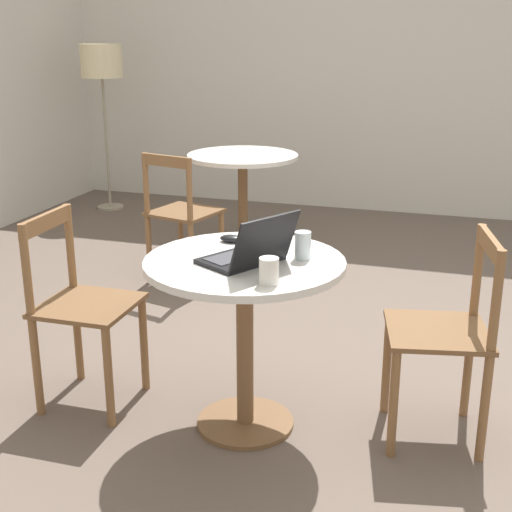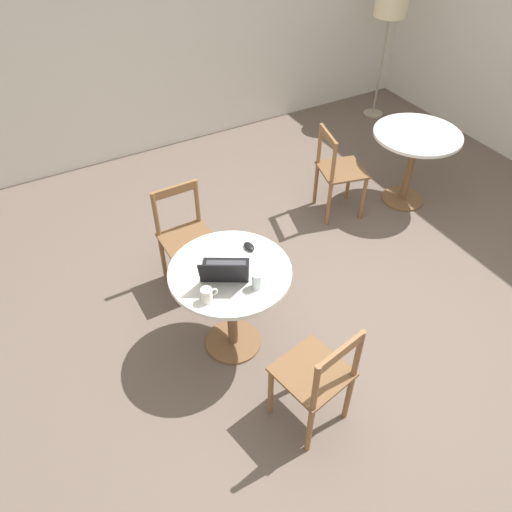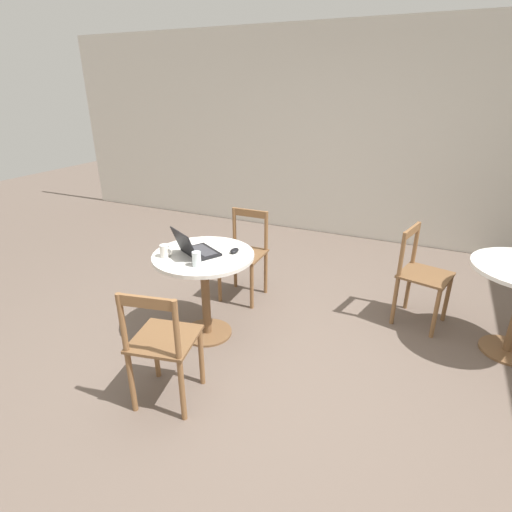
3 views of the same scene
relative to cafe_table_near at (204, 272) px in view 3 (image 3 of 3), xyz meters
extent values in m
plane|color=#66564C|center=(0.68, -0.27, -0.58)|extent=(16.00, 16.00, 0.00)
cube|color=silver|center=(0.68, 2.96, 0.77)|extent=(9.40, 0.06, 2.70)
cylinder|color=brown|center=(0.00, 0.00, -0.57)|extent=(0.41, 0.41, 0.02)
cylinder|color=brown|center=(0.00, 0.00, -0.22)|extent=(0.07, 0.07, 0.69)
cylinder|color=silver|center=(0.00, 0.00, 0.14)|extent=(0.80, 0.80, 0.03)
cylinder|color=brown|center=(2.31, 0.77, -0.57)|extent=(0.41, 0.41, 0.02)
cylinder|color=brown|center=(0.16, 0.54, -0.36)|extent=(0.04, 0.04, 0.45)
cylinder|color=brown|center=(-0.18, 0.54, -0.36)|extent=(0.04, 0.04, 0.45)
cylinder|color=brown|center=(0.16, 0.89, -0.36)|extent=(0.04, 0.04, 0.45)
cylinder|color=brown|center=(-0.18, 0.88, -0.36)|extent=(0.04, 0.04, 0.45)
cube|color=brown|center=(-0.01, 0.71, -0.12)|extent=(0.40, 0.40, 0.02)
cylinder|color=brown|center=(0.16, 0.89, 0.08)|extent=(0.04, 0.04, 0.39)
cylinder|color=brown|center=(-0.18, 0.88, 0.08)|extent=(0.04, 0.04, 0.39)
cube|color=brown|center=(-0.01, 0.88, 0.24)|extent=(0.37, 0.03, 0.07)
cylinder|color=brown|center=(-0.05, -0.62, -0.36)|extent=(0.04, 0.04, 0.45)
cylinder|color=brown|center=(0.29, -0.55, -0.36)|extent=(0.04, 0.04, 0.45)
cylinder|color=brown|center=(0.02, -0.95, -0.36)|extent=(0.04, 0.04, 0.45)
cylinder|color=brown|center=(0.36, -0.88, -0.36)|extent=(0.04, 0.04, 0.45)
cube|color=brown|center=(0.16, -0.75, -0.12)|extent=(0.46, 0.46, 0.02)
cylinder|color=brown|center=(0.02, -0.95, 0.08)|extent=(0.04, 0.04, 0.39)
cylinder|color=brown|center=(0.36, -0.88, 0.08)|extent=(0.04, 0.04, 0.39)
cube|color=brown|center=(0.19, -0.92, 0.24)|extent=(0.37, 0.10, 0.07)
cylinder|color=brown|center=(1.83, 1.07, -0.36)|extent=(0.04, 0.04, 0.45)
cylinder|color=brown|center=(1.74, 0.74, -0.36)|extent=(0.04, 0.04, 0.45)
cylinder|color=brown|center=(1.50, 1.15, -0.36)|extent=(0.04, 0.04, 0.45)
cylinder|color=brown|center=(1.41, 0.82, -0.36)|extent=(0.04, 0.04, 0.45)
cube|color=brown|center=(1.62, 0.95, -0.12)|extent=(0.48, 0.48, 0.02)
cylinder|color=brown|center=(1.50, 1.15, 0.08)|extent=(0.04, 0.04, 0.39)
cylinder|color=brown|center=(1.41, 0.82, 0.08)|extent=(0.04, 0.04, 0.39)
cube|color=brown|center=(1.45, 0.99, 0.24)|extent=(0.11, 0.37, 0.07)
cube|color=black|center=(-0.03, 0.01, 0.16)|extent=(0.37, 0.33, 0.02)
cube|color=#38383D|center=(-0.02, 0.03, 0.17)|extent=(0.28, 0.23, 0.00)
cube|color=black|center=(-0.10, -0.11, 0.27)|extent=(0.30, 0.22, 0.20)
cube|color=silver|center=(-0.09, -0.11, 0.27)|extent=(0.27, 0.19, 0.18)
ellipsoid|color=black|center=(0.21, 0.13, 0.17)|extent=(0.06, 0.10, 0.03)
cylinder|color=silver|center=(-0.24, -0.17, 0.20)|extent=(0.07, 0.07, 0.10)
torus|color=silver|center=(-0.19, -0.17, 0.21)|extent=(0.06, 0.01, 0.06)
cylinder|color=silver|center=(0.08, -0.22, 0.21)|extent=(0.07, 0.07, 0.11)
camera|label=1|loc=(-2.53, -0.84, 1.03)|focal=50.00mm
camera|label=2|loc=(-0.97, -2.09, 2.37)|focal=35.00mm
camera|label=3|loc=(1.58, -2.45, 1.37)|focal=28.00mm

